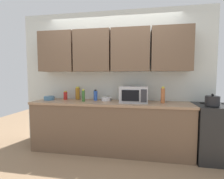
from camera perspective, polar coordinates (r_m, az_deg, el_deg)
The scene contains 13 objects.
ground_plane at distance 2.78m, azimuth -3.69°, elevation -25.08°, with size 8.00×8.00×0.00m, color #937556.
wall_back_with_cabinets at distance 3.33m, azimuth 0.07°, elevation 8.20°, with size 3.70×0.38×2.60m.
counter_run at distance 3.23m, azimuth -0.67°, elevation -11.98°, with size 2.83×0.63×0.90m.
stove_range at distance 3.38m, azimuth 31.59°, elevation -11.91°, with size 0.76×0.64×0.91m.
kettle at distance 3.08m, azimuth 30.01°, elevation -3.22°, with size 0.21×0.21×0.18m.
microwave at distance 3.08m, azimuth 7.15°, elevation -1.63°, with size 0.48×0.37×0.28m.
bottle_blue_cleaner at distance 3.31m, azimuth -5.43°, elevation -1.93°, with size 0.07×0.07×0.21m.
bottle_amber_vinegar at distance 3.52m, azimuth -11.21°, elevation -1.24°, with size 0.08×0.08×0.25m.
bottle_spice_jar at distance 3.10m, azimuth 16.34°, elevation -1.84°, with size 0.07×0.07×0.28m.
bottle_green_oil at distance 3.21m, azimuth -9.36°, elevation -2.01°, with size 0.06×0.06×0.22m.
bottle_red_sauce at distance 3.55m, azimuth -15.01°, elevation -1.92°, with size 0.07×0.07×0.17m.
bowl_ceramic_small at distance 3.27m, azimuth -1.90°, elevation -3.12°, with size 0.18×0.18×0.07m, color silver.
bowl_mixing_large at distance 3.59m, azimuth -19.90°, elevation -2.65°, with size 0.20×0.20×0.07m, color teal.
Camera 1 is at (0.59, -3.34, 1.38)m, focal length 27.90 mm.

